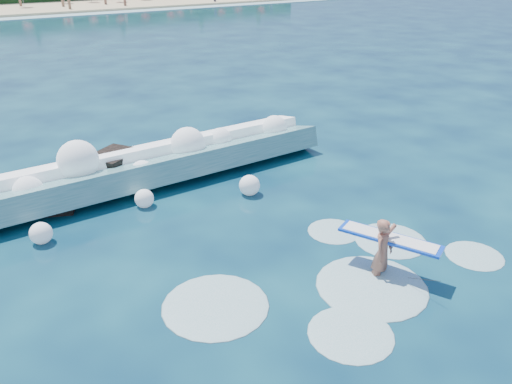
% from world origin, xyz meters
% --- Properties ---
extents(ground, '(200.00, 200.00, 0.00)m').
position_xyz_m(ground, '(0.00, 0.00, 0.00)').
color(ground, '#071D38').
rests_on(ground, ground).
extents(breaking_wave, '(17.01, 2.69, 1.47)m').
position_xyz_m(breaking_wave, '(-1.13, 7.25, 0.51)').
color(breaking_wave, teal).
rests_on(breaking_wave, ground).
extents(rock_cluster, '(7.92, 3.10, 1.21)m').
position_xyz_m(rock_cluster, '(-3.80, 7.67, 0.38)').
color(rock_cluster, black).
rests_on(rock_cluster, ground).
extents(surfer_with_board, '(1.61, 3.06, 1.96)m').
position_xyz_m(surfer_with_board, '(2.80, -1.97, 0.72)').
color(surfer_with_board, '#A4604C').
rests_on(surfer_with_board, ground).
extents(wave_spray, '(15.46, 4.53, 2.02)m').
position_xyz_m(wave_spray, '(-1.41, 7.10, 1.00)').
color(wave_spray, white).
rests_on(wave_spray, ground).
extents(surf_foam, '(9.25, 5.40, 0.14)m').
position_xyz_m(surf_foam, '(1.56, -1.61, 0.00)').
color(surf_foam, silver).
rests_on(surf_foam, ground).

